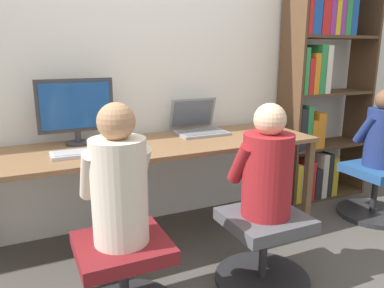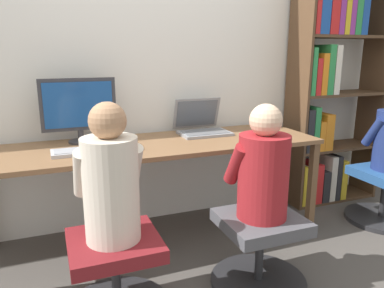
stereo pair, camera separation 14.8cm
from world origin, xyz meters
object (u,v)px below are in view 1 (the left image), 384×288
(person_at_laptop, at_px, (267,168))
(bookshelf, at_px, (318,95))
(desktop_monitor, at_px, (76,110))
(person_at_monitor, at_px, (119,182))
(office_chair_left, at_px, (124,279))
(office_chair_right, at_px, (263,248))
(office_chair_side, at_px, (375,190))
(laptop, at_px, (199,126))
(keyboard, at_px, (90,152))
(person_near_shelf, at_px, (381,133))

(person_at_laptop, height_order, bookshelf, bookshelf)
(desktop_monitor, distance_m, person_at_laptop, 1.29)
(person_at_monitor, relative_size, bookshelf, 0.35)
(bookshelf, bearing_deg, person_at_laptop, -142.79)
(office_chair_left, bearing_deg, person_at_laptop, -2.84)
(office_chair_right, xyz_separation_m, office_chair_side, (1.38, 0.38, 0.00))
(person_at_laptop, bearing_deg, office_chair_left, 177.16)
(laptop, xyz_separation_m, person_at_laptop, (-0.02, -0.90, -0.07))
(office_chair_left, relative_size, office_chair_right, 1.00)
(desktop_monitor, xyz_separation_m, keyboard, (0.03, -0.29, -0.22))
(bookshelf, bearing_deg, office_chair_left, -156.74)
(desktop_monitor, height_order, bookshelf, bookshelf)
(office_chair_left, relative_size, person_near_shelf, 0.90)
(keyboard, distance_m, office_chair_right, 1.18)
(person_at_monitor, xyz_separation_m, office_chair_side, (2.19, 0.33, -0.51))
(keyboard, xyz_separation_m, office_chair_right, (0.84, -0.64, -0.52))
(keyboard, bearing_deg, office_chair_side, -6.71)
(desktop_monitor, relative_size, laptop, 1.33)
(office_chair_right, distance_m, person_near_shelf, 1.51)
(desktop_monitor, xyz_separation_m, office_chair_right, (0.87, -0.93, -0.74))
(person_at_laptop, distance_m, office_chair_side, 1.51)
(office_chair_side, height_order, person_near_shelf, person_near_shelf)
(person_at_monitor, distance_m, bookshelf, 2.19)
(laptop, bearing_deg, person_near_shelf, -20.82)
(bookshelf, distance_m, person_near_shelf, 0.61)
(person_at_laptop, height_order, person_near_shelf, person_at_laptop)
(office_chair_left, height_order, office_chair_right, same)
(person_at_monitor, height_order, person_at_laptop, person_at_monitor)
(office_chair_left, bearing_deg, person_at_monitor, 90.00)
(person_at_monitor, relative_size, office_chair_side, 1.22)
(office_chair_side, bearing_deg, person_at_laptop, -164.75)
(office_chair_left, bearing_deg, desktop_monitor, 93.36)
(office_chair_right, bearing_deg, office_chair_left, 176.83)
(office_chair_right, bearing_deg, bookshelf, 37.35)
(bookshelf, height_order, office_chair_side, bookshelf)
(keyboard, xyz_separation_m, person_at_monitor, (0.03, -0.59, -0.00))
(person_near_shelf, bearing_deg, laptop, 159.18)
(person_at_laptop, height_order, office_chair_side, person_at_laptop)
(keyboard, distance_m, person_at_monitor, 0.59)
(office_chair_right, height_order, person_at_laptop, person_at_laptop)
(person_at_laptop, bearing_deg, desktop_monitor, 133.12)
(keyboard, height_order, person_at_laptop, person_at_laptop)
(office_chair_right, xyz_separation_m, person_near_shelf, (1.38, 0.38, 0.48))
(office_chair_right, relative_size, office_chair_side, 1.00)
(desktop_monitor, height_order, person_at_monitor, desktop_monitor)
(person_at_monitor, bearing_deg, laptop, 45.64)
(keyboard, bearing_deg, person_at_laptop, -37.08)
(office_chair_left, bearing_deg, keyboard, 92.53)
(desktop_monitor, relative_size, bookshelf, 0.25)
(laptop, relative_size, office_chair_right, 0.67)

